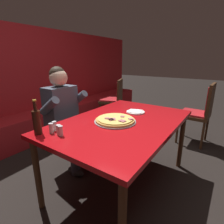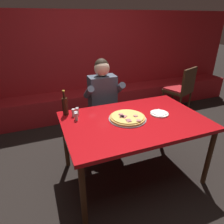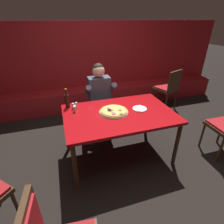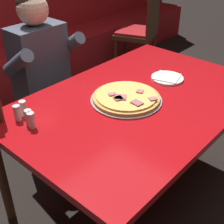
% 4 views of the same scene
% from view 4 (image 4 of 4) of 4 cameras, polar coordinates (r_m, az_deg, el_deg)
% --- Properties ---
extents(ground_plane, '(24.00, 24.00, 0.00)m').
position_cam_4_polar(ground_plane, '(2.30, 3.99, -14.04)').
color(ground_plane, black).
extents(main_dining_table, '(1.55, 1.02, 0.76)m').
position_cam_4_polar(main_dining_table, '(1.87, 4.77, 0.73)').
color(main_dining_table, '#422816').
rests_on(main_dining_table, ground_plane).
extents(pizza, '(0.41, 0.41, 0.05)m').
position_cam_4_polar(pizza, '(1.80, 2.63, 2.61)').
color(pizza, '#9E9EA3').
rests_on(pizza, main_dining_table).
extents(plate_white_paper, '(0.21, 0.21, 0.02)m').
position_cam_4_polar(plate_white_paper, '(2.08, 10.08, 6.16)').
color(plate_white_paper, white).
rests_on(plate_white_paper, main_dining_table).
extents(shaker_parmesan, '(0.04, 0.04, 0.09)m').
position_cam_4_polar(shaker_parmesan, '(1.69, -16.91, -0.27)').
color(shaker_parmesan, silver).
rests_on(shaker_parmesan, main_dining_table).
extents(shaker_red_pepper_flakes, '(0.04, 0.04, 0.09)m').
position_cam_4_polar(shaker_red_pepper_flakes, '(1.72, -15.91, 0.54)').
color(shaker_red_pepper_flakes, silver).
rests_on(shaker_red_pepper_flakes, main_dining_table).
extents(shaker_oregano, '(0.04, 0.04, 0.09)m').
position_cam_4_polar(shaker_oregano, '(1.63, -14.98, -1.10)').
color(shaker_oregano, silver).
rests_on(shaker_oregano, main_dining_table).
extents(shaker_black_pepper, '(0.04, 0.04, 0.09)m').
position_cam_4_polar(shaker_black_pepper, '(1.61, -14.51, -1.61)').
color(shaker_black_pepper, silver).
rests_on(shaker_black_pepper, main_dining_table).
extents(diner_seated_blue_shirt, '(0.53, 0.53, 1.27)m').
position_cam_4_polar(diner_seated_blue_shirt, '(2.29, -11.62, 6.79)').
color(diner_seated_blue_shirt, black).
rests_on(diner_seated_blue_shirt, ground_plane).
extents(dining_chair_far_left, '(0.57, 0.57, 0.94)m').
position_cam_4_polar(dining_chair_far_left, '(3.81, 5.55, 15.09)').
color(dining_chair_far_left, '#422816').
rests_on(dining_chair_far_left, ground_plane).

